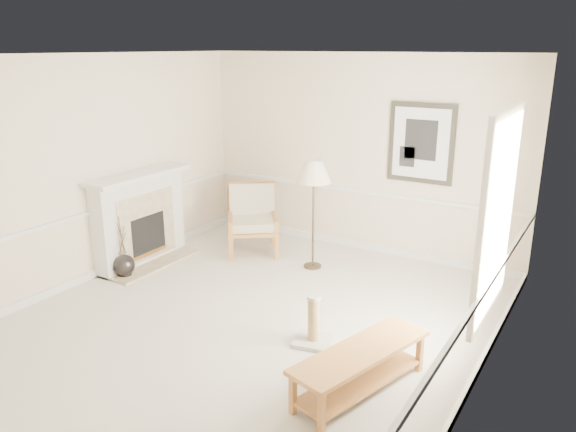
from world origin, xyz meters
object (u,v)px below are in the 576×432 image
at_px(floor_vase, 124,266).
at_px(armchair, 253,216).
at_px(bench, 361,363).
at_px(scratching_post, 313,328).
at_px(floor_lamp, 314,174).

relative_size(floor_vase, armchair, 0.78).
height_order(bench, scratching_post, scratching_post).
distance_m(floor_vase, floor_lamp, 2.83).
xyz_separation_m(armchair, floor_lamp, (1.13, -0.16, 0.80)).
bearing_deg(armchair, floor_lamp, -44.66).
xyz_separation_m(floor_vase, bench, (3.78, -0.75, 0.12)).
xyz_separation_m(floor_lamp, scratching_post, (1.03, -1.84, -1.16)).
distance_m(floor_vase, armchair, 2.01).
bearing_deg(scratching_post, bench, -34.33).
bearing_deg(scratching_post, floor_lamp, 119.08).
height_order(floor_lamp, bench, floor_lamp).
bearing_deg(armchair, bench, -77.61).
bearing_deg(armchair, floor_vase, -152.74).
distance_m(bench, scratching_post, 0.93).
distance_m(armchair, bench, 3.87).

